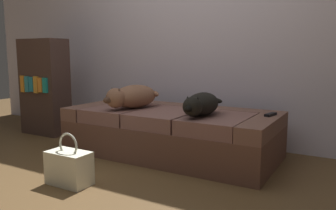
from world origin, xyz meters
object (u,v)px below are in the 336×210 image
object	(u,v)px
couch	(171,132)
dog_tan	(132,97)
handbag	(69,167)
bookshelf	(45,87)
tv_remote	(271,114)
dog_dark	(201,104)

from	to	relation	value
couch	dog_tan	size ratio (longest dim) A/B	2.98
dog_tan	handbag	world-z (taller)	dog_tan
couch	handbag	size ratio (longest dim) A/B	5.06
dog_tan	handbag	xyz separation A→B (m)	(0.10, -0.90, -0.41)
handbag	bookshelf	size ratio (longest dim) A/B	0.34
tv_remote	handbag	size ratio (longest dim) A/B	0.40
tv_remote	handbag	bearing A→B (deg)	-122.52
couch	tv_remote	world-z (taller)	tv_remote
dog_tan	dog_dark	bearing A→B (deg)	-3.22
tv_remote	dog_dark	bearing A→B (deg)	-137.29
couch	tv_remote	distance (m)	0.91
couch	dog_dark	size ratio (longest dim) A/B	3.39
dog_tan	dog_dark	world-z (taller)	dog_tan
couch	dog_dark	bearing A→B (deg)	-22.60
couch	tv_remote	xyz separation A→B (m)	(0.87, 0.14, 0.22)
couch	bookshelf	xyz separation A→B (m)	(-1.69, 0.01, 0.34)
couch	dog_tan	distance (m)	0.50
tv_remote	handbag	world-z (taller)	tv_remote
dog_dark	dog_tan	bearing A→B (deg)	176.78
couch	bookshelf	size ratio (longest dim) A/B	1.74
dog_dark	couch	bearing A→B (deg)	157.40
handbag	tv_remote	bearing A→B (deg)	45.58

